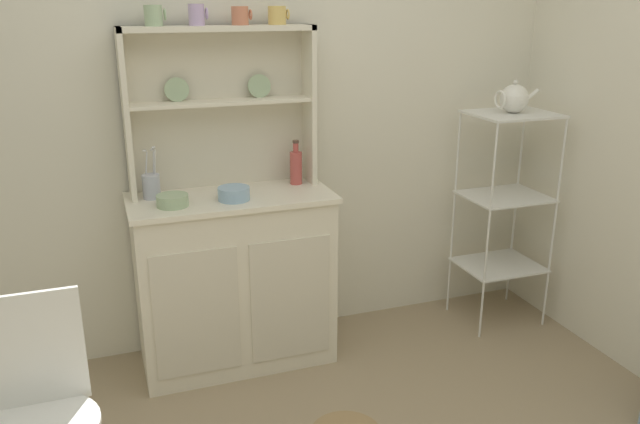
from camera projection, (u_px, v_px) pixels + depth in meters
name	position (u px, v px, depth m)	size (l,w,h in m)	color
wall_back	(249.00, 100.00, 3.11)	(3.84, 0.05, 2.50)	silver
hutch_cabinet	(234.00, 278.00, 3.09)	(0.94, 0.45, 0.85)	silver
hutch_shelf_unit	(219.00, 96.00, 2.97)	(0.87, 0.18, 0.75)	beige
bakers_rack	(505.00, 193.00, 3.40)	(0.43, 0.35, 1.16)	silver
wire_chair	(38.00, 399.00, 2.01)	(0.36, 0.36, 0.85)	white
cup_sage_0	(154.00, 15.00, 2.73)	(0.09, 0.08, 0.09)	#9EB78E
cup_lilac_1	(197.00, 15.00, 2.79)	(0.08, 0.07, 0.09)	#B79ECC
cup_terracotta_2	(240.00, 16.00, 2.85)	(0.09, 0.08, 0.08)	#C67556
cup_gold_3	(277.00, 15.00, 2.90)	(0.10, 0.08, 0.08)	#DBB760
bowl_mixing_large	(172.00, 200.00, 2.79)	(0.14, 0.14, 0.05)	#9EB78E
bowl_floral_medium	(234.00, 194.00, 2.88)	(0.14, 0.14, 0.06)	#8EB2D1
jam_bottle	(296.00, 166.00, 3.12)	(0.06, 0.06, 0.22)	#B74C47
utensil_jar	(151.00, 185.00, 2.90)	(0.08, 0.08, 0.24)	#B2B7C6
porcelain_teapot	(514.00, 98.00, 3.25)	(0.24, 0.14, 0.17)	white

